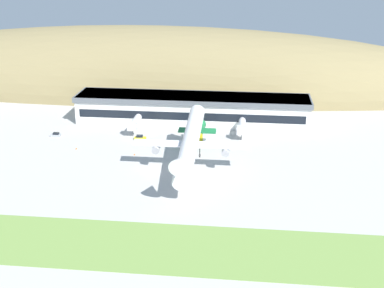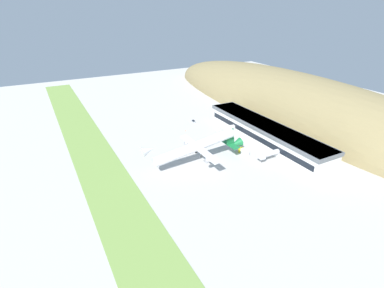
{
  "view_description": "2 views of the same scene",
  "coord_description": "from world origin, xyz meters",
  "px_view_note": "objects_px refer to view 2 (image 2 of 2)",
  "views": [
    {
      "loc": [
        28.79,
        -148.88,
        65.15
      ],
      "look_at": [
        12.12,
        0.63,
        8.95
      ],
      "focal_mm": 50.0,
      "sensor_mm": 36.0,
      "label": 1
    },
    {
      "loc": [
        127.79,
        -64.36,
        73.33
      ],
      "look_at": [
        11.14,
        -1.87,
        11.24
      ],
      "focal_mm": 28.0,
      "sensor_mm": 36.0,
      "label": 2
    }
  ],
  "objects_px": {
    "jetway_1": "(268,154)",
    "traffic_cone_0": "(197,144)",
    "terminal_building": "(265,132)",
    "fuel_truck": "(244,152)",
    "jetway_0": "(225,129)",
    "service_car_1": "(193,121)",
    "traffic_cone_1": "(186,131)",
    "service_car_0": "(218,137)",
    "cargo_airplane": "(197,147)"
  },
  "relations": [
    {
      "from": "jetway_1",
      "to": "traffic_cone_0",
      "type": "bearing_deg",
      "value": -148.03
    },
    {
      "from": "terminal_building",
      "to": "traffic_cone_0",
      "type": "bearing_deg",
      "value": -112.79
    },
    {
      "from": "fuel_truck",
      "to": "jetway_0",
      "type": "bearing_deg",
      "value": 167.9
    },
    {
      "from": "terminal_building",
      "to": "service_car_1",
      "type": "distance_m",
      "value": 52.48
    },
    {
      "from": "jetway_1",
      "to": "fuel_truck",
      "type": "xyz_separation_m",
      "value": [
        -12.03,
        -5.84,
        -2.44
      ]
    },
    {
      "from": "jetway_0",
      "to": "fuel_truck",
      "type": "relative_size",
      "value": 1.77
    },
    {
      "from": "traffic_cone_1",
      "to": "fuel_truck",
      "type": "bearing_deg",
      "value": 16.3
    },
    {
      "from": "traffic_cone_0",
      "to": "terminal_building",
      "type": "bearing_deg",
      "value": 67.21
    },
    {
      "from": "service_car_0",
      "to": "service_car_1",
      "type": "height_order",
      "value": "service_car_0"
    },
    {
      "from": "jetway_0",
      "to": "cargo_airplane",
      "type": "relative_size",
      "value": 0.22
    },
    {
      "from": "cargo_airplane",
      "to": "service_car_0",
      "type": "xyz_separation_m",
      "value": [
        -21.12,
        26.47,
        -8.75
      ]
    },
    {
      "from": "jetway_0",
      "to": "service_car_0",
      "type": "distance_m",
      "value": 8.16
    },
    {
      "from": "jetway_1",
      "to": "traffic_cone_1",
      "type": "distance_m",
      "value": 58.7
    },
    {
      "from": "jetway_1",
      "to": "cargo_airplane",
      "type": "relative_size",
      "value": 0.22
    },
    {
      "from": "service_car_1",
      "to": "terminal_building",
      "type": "bearing_deg",
      "value": 24.58
    },
    {
      "from": "jetway_0",
      "to": "service_car_0",
      "type": "bearing_deg",
      "value": -63.72
    },
    {
      "from": "cargo_airplane",
      "to": "jetway_1",
      "type": "bearing_deg",
      "value": 65.99
    },
    {
      "from": "service_car_0",
      "to": "fuel_truck",
      "type": "xyz_separation_m",
      "value": [
        23.87,
        0.86,
        0.88
      ]
    },
    {
      "from": "jetway_0",
      "to": "cargo_airplane",
      "type": "height_order",
      "value": "cargo_airplane"
    },
    {
      "from": "traffic_cone_0",
      "to": "traffic_cone_1",
      "type": "xyz_separation_m",
      "value": [
        -20.79,
        3.13,
        0.0
      ]
    },
    {
      "from": "cargo_airplane",
      "to": "service_car_1",
      "type": "relative_size",
      "value": 14.85
    },
    {
      "from": "service_car_1",
      "to": "traffic_cone_0",
      "type": "distance_m",
      "value": 35.37
    },
    {
      "from": "service_car_0",
      "to": "traffic_cone_1",
      "type": "relative_size",
      "value": 7.38
    },
    {
      "from": "service_car_1",
      "to": "traffic_cone_1",
      "type": "relative_size",
      "value": 6.45
    },
    {
      "from": "jetway_0",
      "to": "service_car_0",
      "type": "height_order",
      "value": "jetway_0"
    },
    {
      "from": "terminal_building",
      "to": "jetway_0",
      "type": "bearing_deg",
      "value": -143.15
    },
    {
      "from": "service_car_0",
      "to": "jetway_1",
      "type": "bearing_deg",
      "value": 10.57
    },
    {
      "from": "traffic_cone_0",
      "to": "jetway_1",
      "type": "bearing_deg",
      "value": 31.97
    },
    {
      "from": "service_car_0",
      "to": "jetway_0",
      "type": "bearing_deg",
      "value": 116.28
    },
    {
      "from": "cargo_airplane",
      "to": "fuel_truck",
      "type": "height_order",
      "value": "cargo_airplane"
    },
    {
      "from": "terminal_building",
      "to": "traffic_cone_1",
      "type": "relative_size",
      "value": 155.46
    },
    {
      "from": "service_car_1",
      "to": "traffic_cone_0",
      "type": "relative_size",
      "value": 6.45
    },
    {
      "from": "jetway_0",
      "to": "traffic_cone_0",
      "type": "relative_size",
      "value": 21.43
    },
    {
      "from": "jetway_1",
      "to": "cargo_airplane",
      "type": "bearing_deg",
      "value": -114.01
    },
    {
      "from": "jetway_1",
      "to": "traffic_cone_0",
      "type": "xyz_separation_m",
      "value": [
        -34.77,
        -21.7,
        -3.71
      ]
    },
    {
      "from": "jetway_0",
      "to": "jetway_1",
      "type": "height_order",
      "value": "same"
    },
    {
      "from": "cargo_airplane",
      "to": "service_car_1",
      "type": "height_order",
      "value": "cargo_airplane"
    },
    {
      "from": "terminal_building",
      "to": "traffic_cone_1",
      "type": "distance_m",
      "value": 49.52
    },
    {
      "from": "traffic_cone_0",
      "to": "jetway_0",
      "type": "bearing_deg",
      "value": 101.53
    },
    {
      "from": "terminal_building",
      "to": "jetway_1",
      "type": "height_order",
      "value": "terminal_building"
    },
    {
      "from": "terminal_building",
      "to": "cargo_airplane",
      "type": "bearing_deg",
      "value": -84.45
    },
    {
      "from": "jetway_1",
      "to": "service_car_1",
      "type": "distance_m",
      "value": 67.34
    },
    {
      "from": "jetway_1",
      "to": "cargo_airplane",
      "type": "distance_m",
      "value": 36.72
    },
    {
      "from": "terminal_building",
      "to": "service_car_1",
      "type": "height_order",
      "value": "terminal_building"
    },
    {
      "from": "service_car_0",
      "to": "fuel_truck",
      "type": "distance_m",
      "value": 23.9
    },
    {
      "from": "cargo_airplane",
      "to": "jetway_0",
      "type": "bearing_deg",
      "value": 126.37
    },
    {
      "from": "jetway_1",
      "to": "traffic_cone_0",
      "type": "height_order",
      "value": "jetway_1"
    },
    {
      "from": "jetway_0",
      "to": "fuel_truck",
      "type": "xyz_separation_m",
      "value": [
        27.16,
        -5.83,
        -2.44
      ]
    },
    {
      "from": "cargo_airplane",
      "to": "traffic_cone_1",
      "type": "distance_m",
      "value": 44.28
    },
    {
      "from": "traffic_cone_1",
      "to": "cargo_airplane",
      "type": "bearing_deg",
      "value": -19.7
    }
  ]
}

